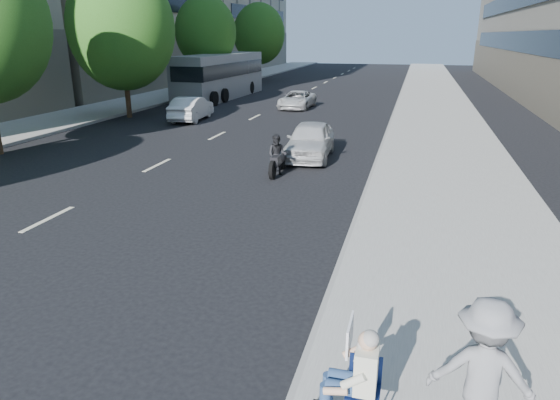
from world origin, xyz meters
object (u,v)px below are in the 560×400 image
(seated_protester, at_px, (355,371))
(bus, at_px, (221,76))
(jogger, at_px, (483,373))
(white_sedan_far, at_px, (297,100))
(white_sedan_mid, at_px, (191,108))
(motorcycle, at_px, (277,157))
(white_sedan_near, at_px, (310,140))

(seated_protester, relative_size, bus, 0.11)
(jogger, xyz_separation_m, white_sedan_far, (-8.63, 27.65, -0.50))
(jogger, height_order, white_sedan_far, jogger)
(jogger, height_order, white_sedan_mid, jogger)
(motorcycle, relative_size, bus, 0.17)
(white_sedan_mid, distance_m, motorcycle, 12.78)
(white_sedan_near, height_order, bus, bus)
(jogger, bearing_deg, seated_protester, 6.81)
(white_sedan_far, bearing_deg, bus, 151.34)
(jogger, relative_size, white_sedan_far, 0.45)
(bus, bearing_deg, white_sedan_near, -56.80)
(motorcycle, bearing_deg, bus, 114.82)
(seated_protester, bearing_deg, white_sedan_near, 103.93)
(jogger, height_order, bus, bus)
(white_sedan_mid, xyz_separation_m, motorcycle, (7.88, -10.06, -0.04))
(seated_protester, distance_m, white_sedan_near, 14.51)
(white_sedan_far, xyz_separation_m, bus, (-7.03, 4.13, 1.07))
(white_sedan_near, height_order, motorcycle, motorcycle)
(white_sedan_mid, height_order, white_sedan_far, white_sedan_mid)
(white_sedan_mid, bearing_deg, seated_protester, 113.56)
(white_sedan_near, xyz_separation_m, white_sedan_far, (-3.73, 13.65, -0.14))
(bus, bearing_deg, seated_protester, -63.88)
(white_sedan_far, distance_m, bus, 8.22)
(white_sedan_mid, distance_m, white_sedan_far, 7.94)
(white_sedan_near, xyz_separation_m, motorcycle, (-0.58, -2.79, -0.07))
(white_sedan_far, distance_m, motorcycle, 16.74)
(jogger, distance_m, bus, 35.43)
(white_sedan_far, bearing_deg, seated_protester, -73.65)
(white_sedan_mid, height_order, bus, bus)
(white_sedan_near, height_order, white_sedan_far, white_sedan_near)
(motorcycle, distance_m, bus, 22.97)
(bus, bearing_deg, white_sedan_mid, -75.61)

